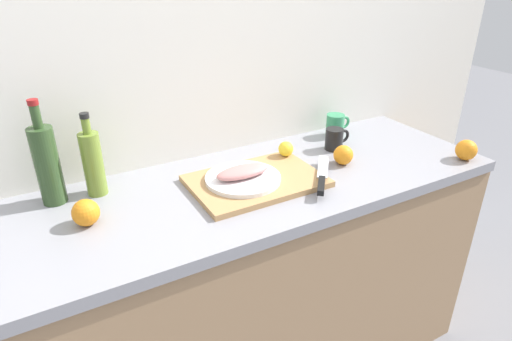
% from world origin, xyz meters
% --- Properties ---
extents(back_wall, '(3.20, 0.05, 2.50)m').
position_xyz_m(back_wall, '(0.00, 0.33, 1.25)').
color(back_wall, white).
rests_on(back_wall, ground_plane).
extents(kitchen_counter, '(2.00, 0.60, 0.90)m').
position_xyz_m(kitchen_counter, '(0.00, 0.00, 0.45)').
color(kitchen_counter, '#9E7A56').
rests_on(kitchen_counter, ground_plane).
extents(cutting_board, '(0.44, 0.30, 0.02)m').
position_xyz_m(cutting_board, '(0.12, -0.01, 0.91)').
color(cutting_board, tan).
rests_on(cutting_board, kitchen_counter).
extents(white_plate, '(0.26, 0.26, 0.01)m').
position_xyz_m(white_plate, '(0.07, 0.00, 0.93)').
color(white_plate, white).
rests_on(white_plate, cutting_board).
extents(fish_fillet, '(0.19, 0.08, 0.04)m').
position_xyz_m(fish_fillet, '(0.07, 0.00, 0.95)').
color(fish_fillet, tan).
rests_on(fish_fillet, white_plate).
extents(chef_knife, '(0.21, 0.24, 0.02)m').
position_xyz_m(chef_knife, '(0.30, -0.13, 0.93)').
color(chef_knife, silver).
rests_on(chef_knife, cutting_board).
extents(lemon_0, '(0.06, 0.06, 0.06)m').
position_xyz_m(lemon_0, '(0.31, 0.10, 0.95)').
color(lemon_0, yellow).
rests_on(lemon_0, cutting_board).
extents(olive_oil_bottle, '(0.06, 0.06, 0.28)m').
position_xyz_m(olive_oil_bottle, '(-0.37, 0.19, 1.01)').
color(olive_oil_bottle, olive).
rests_on(olive_oil_bottle, kitchen_counter).
extents(wine_bottle, '(0.07, 0.07, 0.34)m').
position_xyz_m(wine_bottle, '(-0.50, 0.20, 1.03)').
color(wine_bottle, '#2D4723').
rests_on(wine_bottle, kitchen_counter).
extents(coffee_mug_0, '(0.12, 0.08, 0.09)m').
position_xyz_m(coffee_mug_0, '(0.63, 0.21, 0.95)').
color(coffee_mug_0, '#338C59').
rests_on(coffee_mug_0, kitchen_counter).
extents(coffee_mug_1, '(0.11, 0.07, 0.09)m').
position_xyz_m(coffee_mug_1, '(0.54, 0.10, 0.94)').
color(coffee_mug_1, black).
rests_on(coffee_mug_1, kitchen_counter).
extents(orange_0, '(0.07, 0.07, 0.07)m').
position_xyz_m(orange_0, '(0.48, -0.03, 0.94)').
color(orange_0, orange).
rests_on(orange_0, kitchen_counter).
extents(orange_1, '(0.08, 0.08, 0.08)m').
position_xyz_m(orange_1, '(0.91, -0.23, 0.94)').
color(orange_1, orange).
rests_on(orange_1, kitchen_counter).
extents(orange_2, '(0.08, 0.08, 0.08)m').
position_xyz_m(orange_2, '(-0.44, 0.01, 0.94)').
color(orange_2, orange).
rests_on(orange_2, kitchen_counter).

